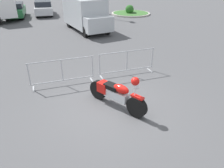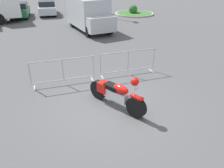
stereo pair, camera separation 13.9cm
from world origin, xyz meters
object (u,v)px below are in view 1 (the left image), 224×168
object	(u,v)px
parked_car_green	(15,10)
pedestrian	(100,4)
crowd_barrier_near	(62,72)
crowd_barrier_far	(127,62)
delivery_van	(85,13)
parked_car_silver	(43,8)
motorcycle	(116,94)

from	to	relation	value
parked_car_green	pedestrian	world-z (taller)	pedestrian
crowd_barrier_near	crowd_barrier_far	distance (m)	2.74
crowd_barrier_far	delivery_van	bearing A→B (deg)	86.97
delivery_van	crowd_barrier_near	bearing A→B (deg)	-28.21
crowd_barrier_near	pedestrian	size ratio (longest dim) A/B	1.49
parked_car_silver	pedestrian	distance (m)	5.78
crowd_barrier_near	delivery_van	xyz separation A→B (m)	(3.18, 8.43, 0.68)
crowd_barrier_near	crowd_barrier_far	world-z (taller)	same
delivery_van	parked_car_silver	distance (m)	8.00
parked_car_silver	delivery_van	bearing A→B (deg)	-157.90
crowd_barrier_far	parked_car_green	bearing A→B (deg)	106.25
motorcycle	parked_car_green	size ratio (longest dim) A/B	0.52
crowd_barrier_far	pedestrian	size ratio (longest dim) A/B	1.49
pedestrian	delivery_van	bearing A→B (deg)	60.44
parked_car_green	parked_car_silver	world-z (taller)	parked_car_silver
motorcycle	delivery_van	size ratio (longest dim) A/B	0.41
motorcycle	crowd_barrier_near	world-z (taller)	motorcycle
parked_car_silver	crowd_barrier_near	bearing A→B (deg)	-178.02
delivery_van	parked_car_silver	world-z (taller)	delivery_van
parked_car_green	pedestrian	distance (m)	8.34
parked_car_silver	parked_car_green	bearing A→B (deg)	104.36
crowd_barrier_near	parked_car_silver	bearing A→B (deg)	87.05
pedestrian	parked_car_green	bearing A→B (deg)	-7.04
delivery_van	parked_car_green	distance (m)	8.77
pedestrian	parked_car_silver	bearing A→B (deg)	-13.36
motorcycle	crowd_barrier_far	size ratio (longest dim) A/B	0.85
motorcycle	delivery_van	distance (m)	10.81
parked_car_silver	pedestrian	bearing A→B (deg)	-95.69
crowd_barrier_near	delivery_van	size ratio (longest dim) A/B	0.48
parked_car_green	parked_car_silver	size ratio (longest dim) A/B	0.99
parked_car_silver	crowd_barrier_far	bearing A→B (deg)	-168.29
parked_car_green	parked_car_silver	bearing A→B (deg)	-75.64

